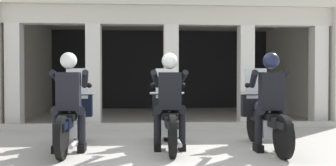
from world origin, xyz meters
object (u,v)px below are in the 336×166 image
Objects in this scene: motorcycle_center at (168,118)px; police_officer_center at (170,93)px; police_officer_left at (69,93)px; police_officer_right at (271,93)px; motorcycle_right at (265,118)px; motorcycle_left at (73,119)px.

police_officer_center reaches higher than motorcycle_center.
police_officer_right is (3.21, -0.18, 0.00)m from police_officer_left.
motorcycle_left is at bearing 170.97° from motorcycle_right.
motorcycle_left is 1.29× the size of police_officer_right.
police_officer_right is at bearing -20.89° from police_officer_center.
police_officer_left is 1.00× the size of police_officer_center.
motorcycle_right is 1.29× the size of police_officer_right.
motorcycle_left is at bearing 157.17° from police_officer_center.
police_officer_left is 0.78× the size of motorcycle_right.
motorcycle_right is at bearing 84.00° from police_officer_right.
police_officer_left is at bearing 177.22° from motorcycle_center.
motorcycle_center is (1.60, 0.02, 0.00)m from motorcycle_left.
police_officer_center is at bearing 177.02° from motorcycle_right.
police_officer_right is at bearing -30.56° from motorcycle_center.
police_officer_center is 0.78× the size of motorcycle_right.
motorcycle_left is 1.29× the size of police_officer_left.
motorcycle_left is 1.60m from motorcycle_center.
motorcycle_center and motorcycle_right have the same top height.
motorcycle_right is at bearing -10.80° from police_officer_center.
police_officer_left is 1.00× the size of police_officer_right.
police_officer_right is at bearing -6.18° from police_officer_left.
motorcycle_center is 1.73m from police_officer_right.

